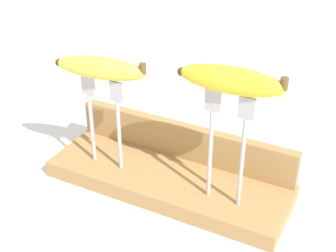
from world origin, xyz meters
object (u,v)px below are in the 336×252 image
at_px(fork_stand_right, 227,140).
at_px(banana_raised_left, 101,68).
at_px(banana_raised_right, 231,80).
at_px(fork_stand_left, 104,114).

distance_m(fork_stand_right, banana_raised_left, 0.24).
bearing_deg(banana_raised_right, banana_raised_left, -180.00).
bearing_deg(fork_stand_right, banana_raised_right, -176.20).
bearing_deg(banana_raised_left, fork_stand_right, 0.00).
bearing_deg(banana_raised_right, fork_stand_left, 180.00).
distance_m(fork_stand_left, banana_raised_right, 0.26).
distance_m(fork_stand_right, banana_raised_right, 0.10).
xyz_separation_m(fork_stand_left, banana_raised_left, (-0.00, -0.00, 0.09)).
height_order(fork_stand_left, banana_raised_right, banana_raised_right).
bearing_deg(banana_raised_left, banana_raised_right, 0.00).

